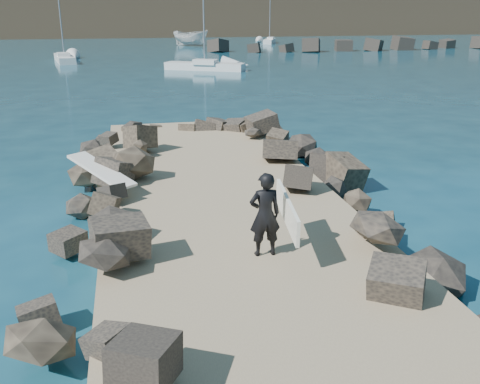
{
  "coord_description": "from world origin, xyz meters",
  "views": [
    {
      "loc": [
        -2.22,
        -11.62,
        5.26
      ],
      "look_at": [
        0.0,
        -1.0,
        1.5
      ],
      "focal_mm": 40.0,
      "sensor_mm": 36.0,
      "label": 1
    }
  ],
  "objects_px": {
    "boat_imported": "(191,38)",
    "sailboat_c": "(205,66)",
    "surfboard_resting": "(102,174)",
    "surfer_with_board": "(268,214)"
  },
  "relations": [
    {
      "from": "surfboard_resting",
      "to": "boat_imported",
      "type": "relative_size",
      "value": 0.4
    },
    {
      "from": "surfer_with_board",
      "to": "boat_imported",
      "type": "bearing_deg",
      "value": 84.4
    },
    {
      "from": "boat_imported",
      "to": "surfer_with_board",
      "type": "relative_size",
      "value": 2.75
    },
    {
      "from": "surfer_with_board",
      "to": "surfboard_resting",
      "type": "bearing_deg",
      "value": 125.21
    },
    {
      "from": "surfboard_resting",
      "to": "surfer_with_board",
      "type": "bearing_deg",
      "value": -92.78
    },
    {
      "from": "surfer_with_board",
      "to": "sailboat_c",
      "type": "bearing_deg",
      "value": 83.61
    },
    {
      "from": "surfboard_resting",
      "to": "boat_imported",
      "type": "xyz_separation_m",
      "value": [
        10.24,
        65.61,
        0.08
      ]
    },
    {
      "from": "surfboard_resting",
      "to": "sailboat_c",
      "type": "distance_m",
      "value": 34.58
    },
    {
      "from": "surfboard_resting",
      "to": "boat_imported",
      "type": "height_order",
      "value": "boat_imported"
    },
    {
      "from": "boat_imported",
      "to": "sailboat_c",
      "type": "height_order",
      "value": "sailboat_c"
    }
  ]
}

